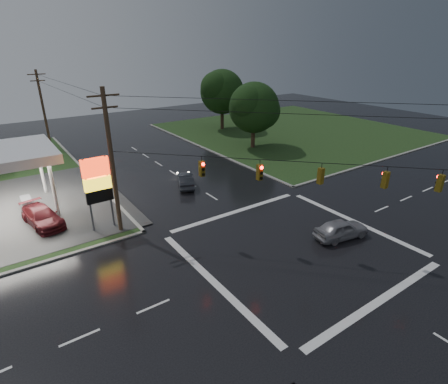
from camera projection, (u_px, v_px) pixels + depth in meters
ground at (293, 247)px, 25.43m from camera, size 120.00×120.00×0.00m
grass_ne at (293, 131)px, 58.66m from camera, size 36.00×36.00×0.08m
pylon_sign at (97, 182)px, 26.29m from camera, size 2.00×0.35×6.00m
utility_pole_nw at (112, 162)px, 25.39m from camera, size 2.20×0.32×11.00m
utility_pole_n at (43, 109)px, 47.02m from camera, size 2.20×0.32×10.50m
traffic_signals at (301, 162)px, 22.87m from camera, size 26.87×26.87×1.47m
tree_ne_near at (255, 108)px, 47.25m from camera, size 7.99×6.80×8.98m
tree_ne_far at (223, 92)px, 57.65m from camera, size 8.46×7.20×9.80m
car_north at (185, 180)px, 35.87m from camera, size 3.01×4.46×1.39m
car_crossing at (341, 229)px, 26.36m from camera, size 4.55×2.49×1.47m
car_pump at (42, 217)px, 28.21m from camera, size 3.04×5.42×1.48m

